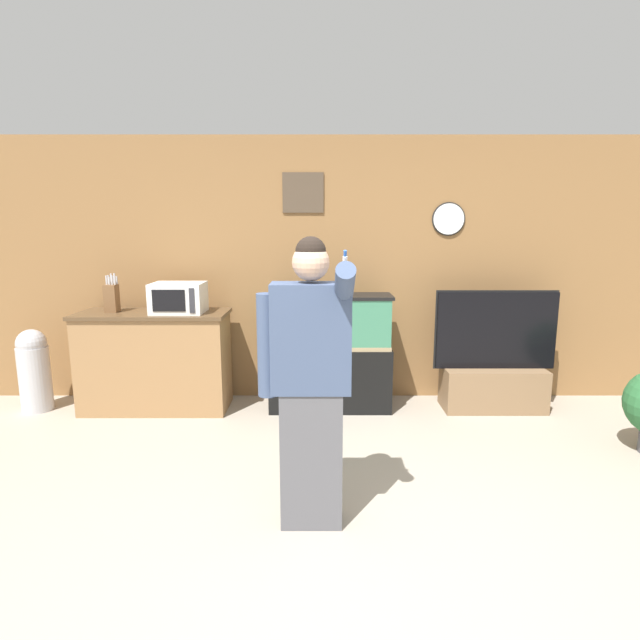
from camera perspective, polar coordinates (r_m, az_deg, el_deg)
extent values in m
plane|color=gray|center=(2.86, 4.96, -26.81)|extent=(18.00, 18.00, 0.00)
cube|color=olive|center=(5.03, 2.54, 5.62)|extent=(10.00, 0.06, 2.60)
cube|color=#4C3D2D|center=(4.98, -1.91, 14.34)|extent=(0.40, 0.02, 0.38)
cylinder|color=white|center=(5.12, 14.52, 11.11)|extent=(0.30, 0.03, 0.30)
cylinder|color=black|center=(5.12, 14.52, 11.11)|extent=(0.32, 0.01, 0.32)
cube|color=olive|center=(5.03, -18.24, -4.66)|extent=(1.36, 0.52, 0.91)
cube|color=#513A24|center=(4.94, -18.56, 0.66)|extent=(1.40, 0.56, 0.03)
cube|color=white|center=(4.81, -15.82, 2.47)|extent=(0.47, 0.36, 0.28)
cube|color=black|center=(4.65, -16.88, 2.14)|extent=(0.29, 0.01, 0.20)
cube|color=#2D2D33|center=(4.59, -14.39, 2.16)|extent=(0.05, 0.01, 0.22)
cube|color=brown|center=(5.06, -22.67, 2.30)|extent=(0.11, 0.12, 0.26)
cylinder|color=#B7B7BC|center=(5.06, -23.18, 4.22)|extent=(0.02, 0.02, 0.08)
cylinder|color=#B7B7BC|center=(5.05, -22.91, 4.15)|extent=(0.02, 0.02, 0.07)
cylinder|color=#B7B7BC|center=(5.04, -22.65, 4.25)|extent=(0.02, 0.02, 0.09)
cylinder|color=#B7B7BC|center=(5.03, -22.39, 4.36)|extent=(0.02, 0.02, 0.11)
cylinder|color=#B7B7BC|center=(5.10, -22.98, 4.28)|extent=(0.02, 0.02, 0.08)
cylinder|color=#B7B7BC|center=(5.09, -22.72, 4.37)|extent=(0.02, 0.02, 0.10)
cylinder|color=#B7B7BC|center=(5.08, -22.44, 4.24)|extent=(0.02, 0.02, 0.08)
cylinder|color=#B7B7BC|center=(5.07, -22.18, 4.25)|extent=(0.02, 0.02, 0.08)
cube|color=black|center=(4.83, 1.19, -6.63)|extent=(1.15, 0.39, 0.61)
cube|color=#937F5B|center=(4.75, 1.20, -2.89)|extent=(1.12, 0.38, 0.04)
cube|color=#387556|center=(4.70, 1.21, -0.14)|extent=(1.11, 0.38, 0.48)
cube|color=black|center=(4.66, 1.22, 2.72)|extent=(1.15, 0.39, 0.03)
cube|color=brown|center=(5.13, 19.14, -7.38)|extent=(0.95, 0.40, 0.41)
cube|color=black|center=(4.99, 19.54, -1.15)|extent=(1.12, 0.05, 0.73)
cube|color=black|center=(5.01, 19.43, -1.08)|extent=(1.15, 0.01, 0.76)
cube|color=#515156|center=(3.02, -0.96, -15.45)|extent=(0.35, 0.20, 0.82)
cube|color=#3D4C6B|center=(2.78, -1.00, -2.05)|extent=(0.44, 0.21, 0.61)
sphere|color=tan|center=(2.72, -1.03, 6.61)|extent=(0.20, 0.20, 0.20)
sphere|color=black|center=(2.71, -1.03, 7.80)|extent=(0.17, 0.17, 0.17)
cylinder|color=#3D4C6B|center=(2.80, -5.99, -2.89)|extent=(0.12, 0.12, 0.58)
cylinder|color=#3D4C6B|center=(2.60, 2.85, 3.96)|extent=(0.10, 0.32, 0.27)
cylinder|color=white|center=(2.57, 2.89, 6.13)|extent=(0.02, 0.06, 0.11)
cylinder|color=#2856B2|center=(2.55, 2.93, 7.44)|extent=(0.02, 0.03, 0.05)
cylinder|color=#B7B7BC|center=(5.50, -29.75, -5.85)|extent=(0.28, 0.28, 0.62)
sphere|color=#ADADB2|center=(5.42, -30.08, -2.33)|extent=(0.27, 0.27, 0.27)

